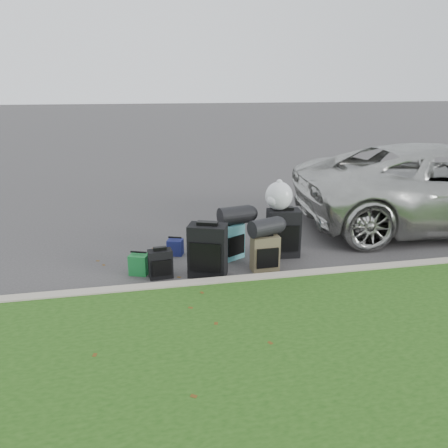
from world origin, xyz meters
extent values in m
plane|color=#383535|center=(0.00, 0.00, 0.00)|extent=(120.00, 120.00, 0.00)
cube|color=#9E937F|center=(0.00, -1.00, 0.07)|extent=(120.00, 0.18, 0.15)
imported|color=#B7B7B2|center=(4.47, 0.88, 0.81)|extent=(6.08, 3.37, 1.61)
cube|color=black|center=(-1.17, -0.44, 0.21)|extent=(0.36, 0.22, 0.43)
cube|color=black|center=(-0.49, -0.51, 0.39)|extent=(0.62, 0.50, 0.78)
cube|color=#47402B|center=(0.39, -0.49, 0.28)|extent=(0.41, 0.26, 0.55)
cube|color=teal|center=(-0.01, 0.07, 0.29)|extent=(0.47, 0.40, 0.57)
cube|color=black|center=(0.85, 0.02, 0.39)|extent=(0.55, 0.36, 0.78)
cube|color=#197332|center=(-1.48, -0.25, 0.15)|extent=(0.33, 0.30, 0.30)
cube|color=navy|center=(-0.88, 0.41, 0.13)|extent=(0.30, 0.26, 0.26)
cylinder|color=black|center=(0.39, -0.48, 0.68)|extent=(0.55, 0.42, 0.26)
cylinder|color=black|center=(0.06, 0.10, 0.72)|extent=(0.56, 0.39, 0.29)
sphere|color=silver|center=(0.77, 0.08, 1.00)|extent=(0.44, 0.44, 0.44)
camera|label=1|loc=(-1.44, -6.36, 2.70)|focal=35.00mm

